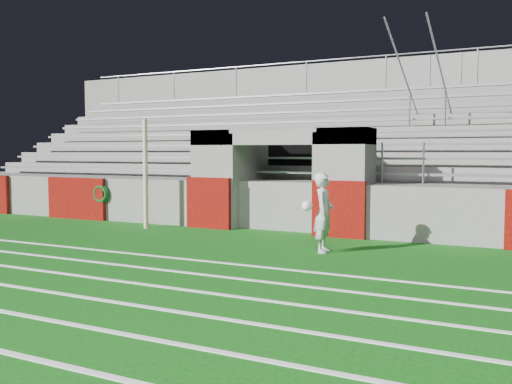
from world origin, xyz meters
The scene contains 5 objects.
ground centered at (0.00, 0.00, 0.00)m, with size 90.00×90.00×0.00m, color #0C4B0D.
field_post centered at (-3.30, 2.21, 1.44)m, with size 0.13×0.13×2.89m, color beige.
stadium_structure centered at (0.00, 7.97, 1.49)m, with size 26.00×8.48×5.42m.
goalkeeper_with_ball centered at (2.18, 0.92, 0.81)m, with size 0.61×0.69×1.61m.
hose_coil centered at (-5.51, 2.93, 0.79)m, with size 0.59×0.15×0.59m.
Camera 1 is at (6.19, -9.82, 2.01)m, focal length 40.00 mm.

